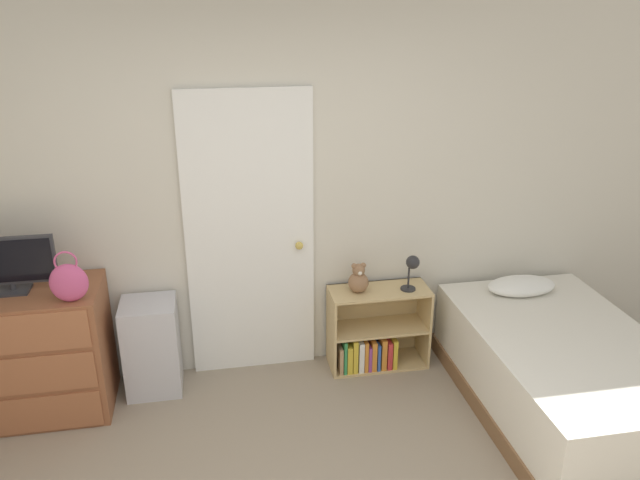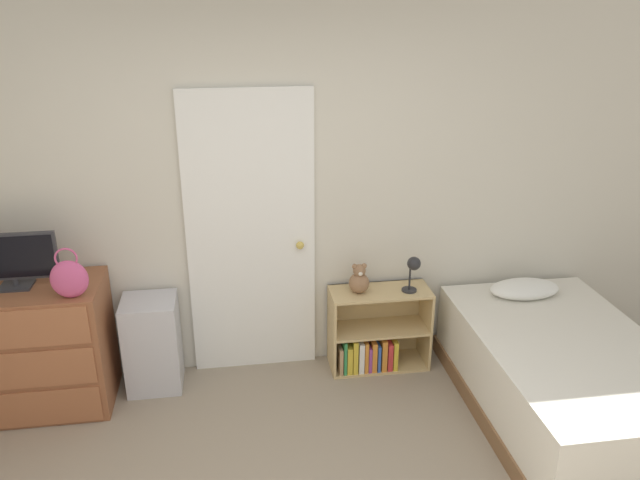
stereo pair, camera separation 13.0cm
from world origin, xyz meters
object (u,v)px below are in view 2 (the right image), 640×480
object	(u,v)px
dresser	(34,347)
teddy_bear	(359,280)
handbag	(69,278)
bookshelf	(372,338)
bed	(564,378)
desk_lamp	(413,267)
storage_bin	(153,344)
tv	(11,259)

from	to	relation	value
dresser	teddy_bear	distance (m)	2.20
handbag	bookshelf	size ratio (longest dim) A/B	0.45
bookshelf	teddy_bear	world-z (taller)	teddy_bear
bed	teddy_bear	bearing A→B (deg)	147.78
handbag	desk_lamp	bearing A→B (deg)	6.95
handbag	bookshelf	world-z (taller)	handbag
storage_bin	bed	world-z (taller)	storage_bin
tv	storage_bin	xyz separation A→B (m)	(0.77, 0.09, -0.72)
storage_bin	desk_lamp	xyz separation A→B (m)	(1.82, -0.02, 0.46)
tv	bookshelf	size ratio (longest dim) A/B	0.77
dresser	desk_lamp	world-z (taller)	desk_lamp
teddy_bear	bed	world-z (taller)	teddy_bear
tv	bed	size ratio (longest dim) A/B	0.30
dresser	tv	xyz separation A→B (m)	(-0.04, 0.01, 0.62)
dresser	teddy_bear	bearing A→B (deg)	3.26
bookshelf	desk_lamp	size ratio (longest dim) A/B	2.71
storage_bin	bookshelf	size ratio (longest dim) A/B	0.92
handbag	teddy_bear	xyz separation A→B (m)	(1.84, 0.31, -0.29)
tv	bed	bearing A→B (deg)	-10.64
tv	bookshelf	world-z (taller)	tv
storage_bin	teddy_bear	size ratio (longest dim) A/B	3.00
tv	bed	distance (m)	3.56
bookshelf	bed	bearing A→B (deg)	-34.76
handbag	bed	size ratio (longest dim) A/B	0.18
dresser	tv	bearing A→B (deg)	160.67
storage_bin	desk_lamp	distance (m)	1.88
teddy_bear	desk_lamp	bearing A→B (deg)	-6.42
dresser	tv	size ratio (longest dim) A/B	1.70
dresser	bed	xyz separation A→B (m)	(3.38, -0.63, -0.16)
storage_bin	bookshelf	distance (m)	1.56
bookshelf	dresser	bearing A→B (deg)	-176.90
bookshelf	desk_lamp	bearing A→B (deg)	-9.03
bed	tv	bearing A→B (deg)	169.36
tv	handbag	size ratio (longest dim) A/B	1.71
tv	storage_bin	size ratio (longest dim) A/B	0.84
bookshelf	bed	distance (m)	1.32
dresser	teddy_bear	size ratio (longest dim) A/B	4.28
dresser	desk_lamp	bearing A→B (deg)	1.84
bookshelf	bed	size ratio (longest dim) A/B	0.39
teddy_bear	handbag	bearing A→B (deg)	-170.38
tv	handbag	xyz separation A→B (m)	(0.38, -0.20, -0.06)
storage_bin	desk_lamp	world-z (taller)	desk_lamp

